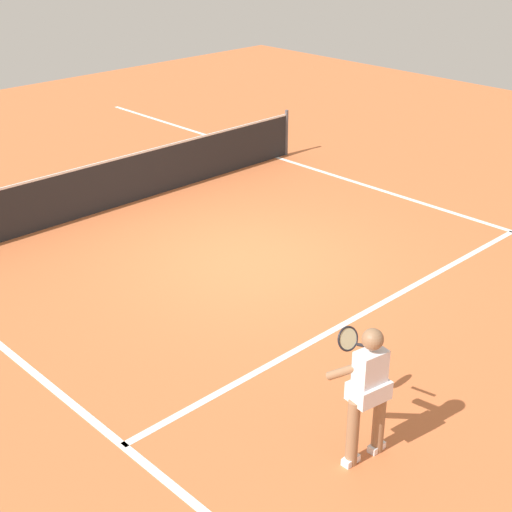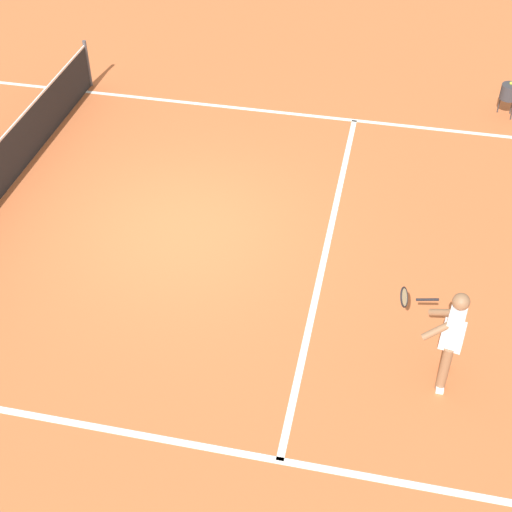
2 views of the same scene
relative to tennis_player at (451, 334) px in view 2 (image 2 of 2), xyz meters
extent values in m
plane|color=#C66638|center=(2.39, 4.31, -0.85)|extent=(27.87, 27.87, 0.00)
cube|color=white|center=(2.39, 1.87, -0.84)|extent=(8.25, 0.10, 0.01)
cube|color=white|center=(-1.73, 4.31, -0.84)|extent=(0.10, 19.44, 0.01)
cube|color=white|center=(6.51, 4.31, -0.84)|extent=(0.10, 19.44, 0.01)
cylinder|color=#4C4C51|center=(6.81, 7.69, -0.33)|extent=(0.08, 0.08, 1.03)
cylinder|color=#8C6647|center=(-0.19, 0.00, -0.46)|extent=(0.13, 0.13, 0.78)
cylinder|color=#8C6647|center=(0.16, -0.06, -0.46)|extent=(0.13, 0.13, 0.78)
cube|color=white|center=(-0.19, 0.00, -0.81)|extent=(0.20, 0.10, 0.08)
cube|color=white|center=(0.16, -0.06, -0.81)|extent=(0.20, 0.10, 0.08)
cube|color=white|center=(-0.01, -0.03, 0.19)|extent=(0.35, 0.25, 0.52)
cube|color=white|center=(-0.01, -0.03, -0.01)|extent=(0.44, 0.34, 0.20)
sphere|color=#8C6647|center=(-0.01, -0.03, 0.59)|extent=(0.22, 0.22, 0.22)
cylinder|color=#8C6647|center=(-0.14, 0.14, 0.21)|extent=(0.21, 0.48, 0.37)
cylinder|color=#8C6647|center=(0.16, 0.10, 0.21)|extent=(0.34, 0.44, 0.37)
cylinder|color=black|center=(0.39, 0.33, 0.17)|extent=(0.08, 0.30, 0.14)
torus|color=black|center=(0.44, 0.63, 0.11)|extent=(0.30, 0.16, 0.28)
cylinder|color=beige|center=(0.44, 0.63, 0.11)|extent=(0.25, 0.13, 0.23)
cylinder|color=#333338|center=(7.34, -1.12, -0.30)|extent=(0.36, 0.36, 0.30)
cylinder|color=#333338|center=(7.47, -0.99, -0.65)|extent=(0.02, 0.02, 0.40)
cylinder|color=#333338|center=(7.22, -1.24, -0.65)|extent=(0.02, 0.02, 0.40)
cylinder|color=#333338|center=(7.47, -1.24, -0.65)|extent=(0.02, 0.02, 0.40)
sphere|color=#D1E533|center=(7.39, -1.12, -0.14)|extent=(0.07, 0.07, 0.07)
camera|label=1|loc=(-5.16, -3.73, 4.46)|focal=52.93mm
camera|label=2|loc=(-6.89, 1.07, 6.90)|focal=52.06mm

